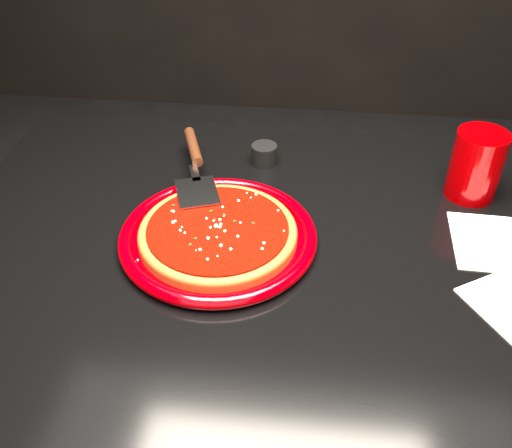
% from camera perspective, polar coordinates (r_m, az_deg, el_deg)
% --- Properties ---
extents(table, '(1.20, 0.80, 0.75)m').
position_cam_1_polar(table, '(1.22, 2.84, -15.98)').
color(table, black).
rests_on(table, floor).
extents(plate, '(0.37, 0.37, 0.02)m').
position_cam_1_polar(plate, '(0.95, -3.81, -1.24)').
color(plate, '#7D0003').
rests_on(plate, table).
extents(pizza_crust, '(0.30, 0.30, 0.01)m').
position_cam_1_polar(pizza_crust, '(0.94, -3.82, -1.06)').
color(pizza_crust, brown).
rests_on(pizza_crust, plate).
extents(pizza_crust_rim, '(0.30, 0.30, 0.02)m').
position_cam_1_polar(pizza_crust_rim, '(0.94, -3.84, -0.75)').
color(pizza_crust_rim, brown).
rests_on(pizza_crust_rim, plate).
extents(pizza_sauce, '(0.26, 0.26, 0.01)m').
position_cam_1_polar(pizza_sauce, '(0.94, -3.85, -0.53)').
color(pizza_sauce, '#700A02').
rests_on(pizza_sauce, plate).
extents(parmesan_dusting, '(0.23, 0.23, 0.01)m').
position_cam_1_polar(parmesan_dusting, '(0.93, -3.87, -0.22)').
color(parmesan_dusting, beige).
rests_on(parmesan_dusting, plate).
extents(basil_flecks, '(0.21, 0.21, 0.00)m').
position_cam_1_polar(basil_flecks, '(0.93, -3.86, -0.26)').
color(basil_flecks, black).
rests_on(basil_flecks, plate).
extents(pizza_server, '(0.18, 0.31, 0.02)m').
position_cam_1_polar(pizza_server, '(1.07, -6.02, 5.81)').
color(pizza_server, '#B1B4B8').
rests_on(pizza_server, plate).
extents(cup, '(0.11, 0.11, 0.13)m').
position_cam_1_polar(cup, '(1.10, 21.15, 5.53)').
color(cup, '#870001').
rests_on(cup, table).
extents(napkin_b, '(0.15, 0.15, 0.00)m').
position_cam_1_polar(napkin_b, '(1.03, 22.81, -1.75)').
color(napkin_b, white).
rests_on(napkin_b, table).
extents(ramekin, '(0.06, 0.06, 0.04)m').
position_cam_1_polar(ramekin, '(1.15, 0.83, 7.01)').
color(ramekin, black).
rests_on(ramekin, table).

